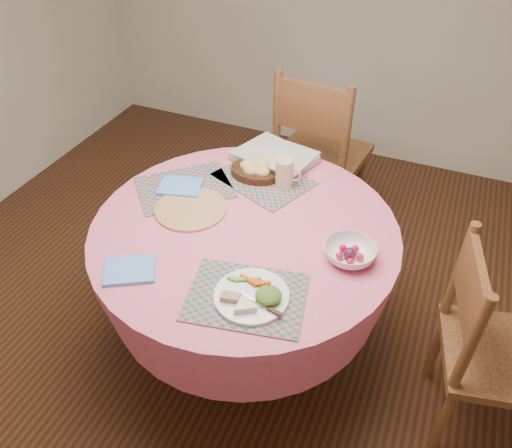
# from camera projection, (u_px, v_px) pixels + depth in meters

# --- Properties ---
(ground) EXTENTS (4.00, 4.00, 0.00)m
(ground) POSITION_uv_depth(u_px,v_px,m) (247.00, 343.00, 2.47)
(ground) COLOR #331C0F
(ground) RESTS_ON ground
(dining_table) EXTENTS (1.24, 1.24, 0.75)m
(dining_table) POSITION_uv_depth(u_px,v_px,m) (245.00, 262.00, 2.12)
(dining_table) COLOR pink
(dining_table) RESTS_ON ground
(chair_right) EXTENTS (0.48, 0.50, 0.92)m
(chair_right) POSITION_uv_depth(u_px,v_px,m) (486.00, 346.00, 1.88)
(chair_right) COLOR brown
(chair_right) RESTS_ON ground
(chair_back) EXTENTS (0.53, 0.51, 1.03)m
(chair_back) POSITION_uv_depth(u_px,v_px,m) (318.00, 152.00, 2.83)
(chair_back) COLOR brown
(chair_back) RESTS_ON ground
(placemat_front) EXTENTS (0.45, 0.37, 0.01)m
(placemat_front) POSITION_uv_depth(u_px,v_px,m) (246.00, 297.00, 1.70)
(placemat_front) COLOR #136E5D
(placemat_front) RESTS_ON dining_table
(placemat_left) EXTENTS (0.50, 0.49, 0.01)m
(placemat_left) POSITION_uv_depth(u_px,v_px,m) (184.00, 187.00, 2.20)
(placemat_left) COLOR #136E5D
(placemat_left) RESTS_ON dining_table
(placemat_back) EXTENTS (0.48, 0.43, 0.01)m
(placemat_back) POSITION_uv_depth(u_px,v_px,m) (263.00, 179.00, 2.25)
(placemat_back) COLOR #136E5D
(placemat_back) RESTS_ON dining_table
(wicker_trivet) EXTENTS (0.30, 0.30, 0.01)m
(wicker_trivet) POSITION_uv_depth(u_px,v_px,m) (191.00, 209.00, 2.07)
(wicker_trivet) COLOR #AB704A
(wicker_trivet) RESTS_ON dining_table
(napkin_near) EXTENTS (0.23, 0.21, 0.01)m
(napkin_near) POSITION_uv_depth(u_px,v_px,m) (130.00, 270.00, 1.79)
(napkin_near) COLOR #5B9BEC
(napkin_near) RESTS_ON dining_table
(napkin_far) EXTENTS (0.21, 0.18, 0.01)m
(napkin_far) POSITION_uv_depth(u_px,v_px,m) (180.00, 187.00, 2.18)
(napkin_far) COLOR #5B9BEC
(napkin_far) RESTS_ON placemat_left
(dinner_plate) EXTENTS (0.26, 0.26, 0.05)m
(dinner_plate) POSITION_uv_depth(u_px,v_px,m) (253.00, 296.00, 1.68)
(dinner_plate) COLOR white
(dinner_plate) RESTS_ON placemat_front
(bread_bowl) EXTENTS (0.23, 0.23, 0.08)m
(bread_bowl) POSITION_uv_depth(u_px,v_px,m) (255.00, 169.00, 2.25)
(bread_bowl) COLOR black
(bread_bowl) RESTS_ON placemat_back
(latte_mug) EXTENTS (0.12, 0.08, 0.13)m
(latte_mug) POSITION_uv_depth(u_px,v_px,m) (285.00, 173.00, 2.16)
(latte_mug) COLOR beige
(latte_mug) RESTS_ON placemat_back
(fruit_bowl) EXTENTS (0.25, 0.25, 0.06)m
(fruit_bowl) POSITION_uv_depth(u_px,v_px,m) (350.00, 253.00, 1.83)
(fruit_bowl) COLOR white
(fruit_bowl) RESTS_ON dining_table
(newspaper_stack) EXTENTS (0.41, 0.37, 0.04)m
(newspaper_stack) POSITION_uv_depth(u_px,v_px,m) (275.00, 157.00, 2.35)
(newspaper_stack) COLOR silver
(newspaper_stack) RESTS_ON dining_table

